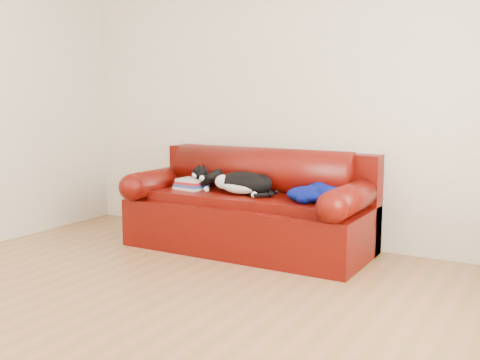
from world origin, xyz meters
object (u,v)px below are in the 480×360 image
Objects in this scene: blanket at (313,193)px; book_stack at (191,184)px; sofa_base at (248,223)px; cat at (243,184)px.

book_stack is at bearing 179.75° from blanket.
sofa_base is at bearing 7.37° from book_stack.
book_stack is 1.18m from blanket.
sofa_base is 0.37m from cat.
blanket is (0.64, -0.08, 0.33)m from sofa_base.
cat is at bearing -0.48° from book_stack.
book_stack is 0.44× the size of cat.
sofa_base is 0.63m from book_stack.
sofa_base is at bearing 173.19° from blanket.
cat reaches higher than book_stack.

